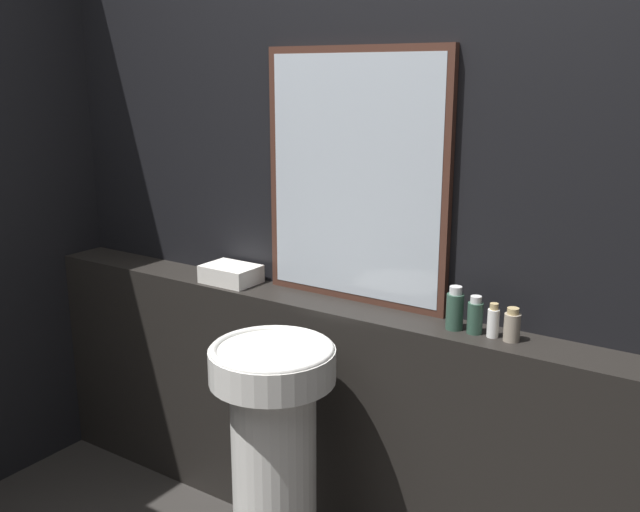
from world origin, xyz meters
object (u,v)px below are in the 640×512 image
(mirror, at_px, (355,178))
(conditioner_bottle, at_px, (475,316))
(shampoo_bottle, at_px, (455,309))
(towel_stack, at_px, (231,274))
(body_wash_bottle, at_px, (512,326))
(pedestal_sink, at_px, (274,455))
(lotion_bottle, at_px, (493,322))

(mirror, xyz_separation_m, conditioner_bottle, (0.49, -0.08, -0.38))
(shampoo_bottle, bearing_deg, mirror, 169.36)
(towel_stack, height_order, body_wash_bottle, body_wash_bottle)
(towel_stack, xyz_separation_m, body_wash_bottle, (1.12, 0.00, 0.01))
(pedestal_sink, height_order, mirror, mirror)
(body_wash_bottle, bearing_deg, conditioner_bottle, -180.00)
(pedestal_sink, relative_size, towel_stack, 4.16)
(shampoo_bottle, height_order, lotion_bottle, shampoo_bottle)
(shampoo_bottle, xyz_separation_m, body_wash_bottle, (0.19, 0.00, -0.02))
(mirror, xyz_separation_m, towel_stack, (-0.51, -0.08, -0.41))
(mirror, height_order, conditioner_bottle, mirror)
(pedestal_sink, xyz_separation_m, towel_stack, (-0.48, 0.37, 0.45))
(shampoo_bottle, bearing_deg, pedestal_sink, -140.53)
(pedestal_sink, distance_m, body_wash_bottle, 0.87)
(towel_stack, bearing_deg, shampoo_bottle, 0.00)
(pedestal_sink, xyz_separation_m, conditioner_bottle, (0.52, 0.37, 0.47))
(towel_stack, bearing_deg, lotion_bottle, 0.00)
(towel_stack, xyz_separation_m, conditioner_bottle, (1.00, -0.00, 0.02))
(pedestal_sink, bearing_deg, lotion_bottle, 32.67)
(shampoo_bottle, distance_m, body_wash_bottle, 0.19)
(towel_stack, bearing_deg, body_wash_bottle, 0.00)
(conditioner_bottle, xyz_separation_m, body_wash_bottle, (0.12, 0.00, -0.01))
(lotion_bottle, bearing_deg, shampoo_bottle, 180.00)
(pedestal_sink, height_order, towel_stack, towel_stack)
(lotion_bottle, bearing_deg, towel_stack, 180.00)
(conditioner_bottle, xyz_separation_m, lotion_bottle, (0.06, 0.00, -0.01))
(towel_stack, distance_m, lotion_bottle, 1.06)
(pedestal_sink, height_order, conditioner_bottle, conditioner_bottle)
(mirror, relative_size, shampoo_bottle, 6.24)
(pedestal_sink, xyz_separation_m, lotion_bottle, (0.58, 0.37, 0.46))
(mirror, relative_size, conditioner_bottle, 7.26)
(mirror, bearing_deg, shampoo_bottle, -10.64)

